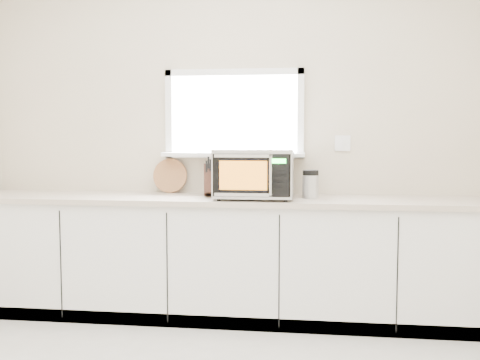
# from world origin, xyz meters

# --- Properties ---
(back_wall) EXTENTS (4.00, 0.17, 2.70)m
(back_wall) POSITION_xyz_m (0.00, 2.00, 1.36)
(back_wall) COLOR beige
(back_wall) RESTS_ON ground
(cabinets) EXTENTS (3.92, 0.60, 0.88)m
(cabinets) POSITION_xyz_m (0.00, 1.70, 0.44)
(cabinets) COLOR white
(cabinets) RESTS_ON ground
(countertop) EXTENTS (3.92, 0.64, 0.04)m
(countertop) POSITION_xyz_m (0.00, 1.69, 0.90)
(countertop) COLOR beige
(countertop) RESTS_ON cabinets
(microwave) EXTENTS (0.57, 0.47, 0.36)m
(microwave) POSITION_xyz_m (0.20, 1.62, 1.11)
(microwave) COLOR black
(microwave) RESTS_ON countertop
(knife_block) EXTENTS (0.14, 0.22, 0.30)m
(knife_block) POSITION_xyz_m (-0.14, 1.72, 1.05)
(knife_block) COLOR #412317
(knife_block) RESTS_ON countertop
(cutting_board) EXTENTS (0.28, 0.07, 0.27)m
(cutting_board) POSITION_xyz_m (-0.51, 1.94, 1.06)
(cutting_board) COLOR #A26B3E
(cutting_board) RESTS_ON countertop
(coffee_grinder) EXTENTS (0.13, 0.13, 0.21)m
(coffee_grinder) POSITION_xyz_m (0.61, 1.70, 1.02)
(coffee_grinder) COLOR #B8BBC0
(coffee_grinder) RESTS_ON countertop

